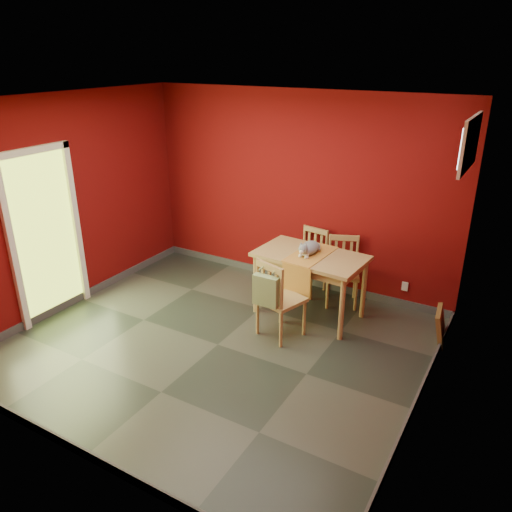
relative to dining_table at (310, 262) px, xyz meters
The scene contains 13 objects.
ground 1.51m from the dining_table, 116.79° to the right, with size 4.50×4.50×0.00m, color #2D342D.
room_shell 1.49m from the dining_table, 116.79° to the right, with size 4.50×4.50×4.50m.
doorway 3.27m from the dining_table, 150.72° to the right, with size 0.06×1.01×2.13m.
window 2.31m from the dining_table, ahead, with size 0.05×0.90×0.50m.
outlet_plate 1.35m from the dining_table, 38.72° to the left, with size 0.08×0.01×0.12m, color silver.
dining_table is the anchor object (origin of this frame).
table_runner 0.14m from the dining_table, 90.00° to the right, with size 0.43×0.82×0.40m.
chair_far_left 0.74m from the dining_table, 114.66° to the left, with size 0.47×0.47×0.90m.
chair_far_right 0.64m from the dining_table, 66.57° to the left, with size 0.55×0.55×0.90m.
chair_near 0.70m from the dining_table, 98.05° to the right, with size 0.57×0.57×0.98m.
tote_bag 0.89m from the dining_table, 98.86° to the right, with size 0.30×0.18×0.42m.
cat 0.21m from the dining_table, 154.26° to the left, with size 0.22×0.42×0.21m, color slate, non-canonical shape.
picture_frame 1.68m from the dining_table, ahead, with size 0.18×0.42×0.41m.
Camera 1 is at (2.86, -4.03, 3.16)m, focal length 35.00 mm.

